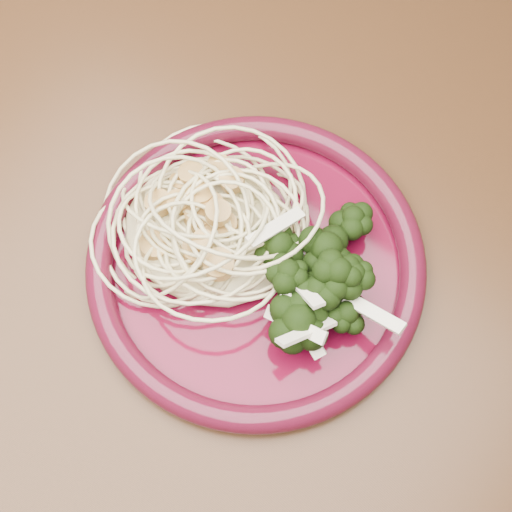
{
  "coord_description": "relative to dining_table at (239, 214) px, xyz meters",
  "views": [
    {
      "loc": [
        0.17,
        -0.22,
        1.21
      ],
      "look_at": [
        0.06,
        -0.07,
        0.77
      ],
      "focal_mm": 50.0,
      "sensor_mm": 36.0,
      "label": 1
    }
  ],
  "objects": [
    {
      "name": "broccoli_pile",
      "position": [
        0.11,
        -0.07,
        0.13
      ],
      "size": [
        0.08,
        0.13,
        0.04
      ],
      "primitive_type": "ellipsoid",
      "rotation": [
        0.0,
        0.0,
        -0.02
      ],
      "color": "black",
      "rests_on": "dinner_plate"
    },
    {
      "name": "scallop_cluster",
      "position": [
        0.02,
        -0.07,
        0.15
      ],
      "size": [
        0.1,
        0.1,
        0.03
      ],
      "primitive_type": null,
      "rotation": [
        0.0,
        0.0,
        -0.02
      ],
      "color": "tan",
      "rests_on": "spaghetti_pile"
    },
    {
      "name": "spaghetti_pile",
      "position": [
        0.02,
        -0.07,
        0.12
      ],
      "size": [
        0.13,
        0.11,
        0.03
      ],
      "primitive_type": "ellipsoid",
      "rotation": [
        0.0,
        0.0,
        -0.02
      ],
      "color": "beige",
      "rests_on": "dinner_plate"
    },
    {
      "name": "onion_garnish",
      "position": [
        0.11,
        -0.07,
        0.15
      ],
      "size": [
        0.06,
        0.08,
        0.05
      ],
      "primitive_type": null,
      "rotation": [
        0.0,
        0.0,
        -0.02
      ],
      "color": "#F2E9CB",
      "rests_on": "broccoli_pile"
    },
    {
      "name": "dining_table",
      "position": [
        0.0,
        0.0,
        0.0
      ],
      "size": [
        1.2,
        0.8,
        0.75
      ],
      "color": "#472814",
      "rests_on": "ground"
    },
    {
      "name": "dinner_plate",
      "position": [
        0.06,
        -0.07,
        0.11
      ],
      "size": [
        0.24,
        0.24,
        0.02
      ],
      "rotation": [
        0.0,
        0.0,
        -0.02
      ],
      "color": "#53071C",
      "rests_on": "dining_table"
    }
  ]
}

